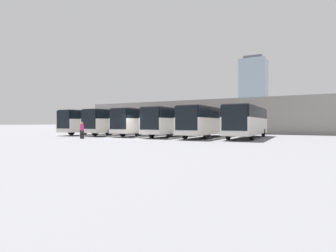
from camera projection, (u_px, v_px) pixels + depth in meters
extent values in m
plane|color=slate|center=(131.00, 138.00, 27.90)|extent=(600.00, 600.00, 0.00)
cube|color=silver|center=(248.00, 126.00, 28.50)|extent=(2.75, 12.39, 1.72)
cube|color=black|center=(248.00, 113.00, 28.48)|extent=(2.71, 12.21, 1.06)
cube|color=black|center=(234.00, 118.00, 22.99)|extent=(2.27, 0.07, 2.28)
cube|color=silver|center=(234.00, 134.00, 23.00)|extent=(2.45, 0.10, 0.40)
cube|color=#333338|center=(248.00, 108.00, 28.48)|extent=(2.64, 11.90, 0.12)
cylinder|color=black|center=(252.00, 135.00, 24.58)|extent=(0.31, 1.00, 0.99)
cylinder|color=black|center=(228.00, 135.00, 25.63)|extent=(0.31, 1.00, 0.99)
cylinder|color=black|center=(263.00, 133.00, 31.38)|extent=(0.31, 1.00, 0.99)
cylinder|color=black|center=(244.00, 132.00, 32.43)|extent=(0.31, 1.00, 0.99)
cube|color=#9E9E99|center=(223.00, 138.00, 27.90)|extent=(0.34, 7.24, 0.15)
cube|color=silver|center=(208.00, 126.00, 29.94)|extent=(2.75, 12.39, 1.72)
cube|color=black|center=(208.00, 114.00, 29.92)|extent=(2.71, 12.21, 1.06)
cube|color=black|center=(186.00, 118.00, 24.43)|extent=(2.27, 0.07, 2.28)
cube|color=silver|center=(186.00, 133.00, 24.44)|extent=(2.45, 0.10, 0.40)
cube|color=#333338|center=(208.00, 109.00, 29.92)|extent=(2.64, 11.90, 0.12)
cylinder|color=black|center=(206.00, 134.00, 26.02)|extent=(0.31, 1.00, 0.99)
cylinder|color=black|center=(185.00, 134.00, 27.07)|extent=(0.31, 1.00, 0.99)
cylinder|color=black|center=(226.00, 132.00, 32.82)|extent=(0.31, 1.00, 0.99)
cylinder|color=black|center=(209.00, 132.00, 33.87)|extent=(0.31, 1.00, 0.99)
cube|color=#9E9E99|center=(184.00, 137.00, 29.34)|extent=(0.34, 7.24, 0.15)
cube|color=silver|center=(175.00, 126.00, 32.31)|extent=(2.75, 12.39, 1.72)
cube|color=black|center=(175.00, 114.00, 32.30)|extent=(2.71, 12.21, 1.06)
cube|color=black|center=(149.00, 119.00, 26.81)|extent=(2.27, 0.07, 2.28)
cube|color=silver|center=(149.00, 132.00, 26.82)|extent=(2.45, 0.10, 0.40)
cube|color=#333338|center=(175.00, 110.00, 32.30)|extent=(2.64, 11.90, 0.12)
cylinder|color=black|center=(170.00, 134.00, 28.40)|extent=(0.31, 1.00, 0.99)
cylinder|color=black|center=(152.00, 133.00, 29.45)|extent=(0.31, 1.00, 0.99)
cylinder|color=black|center=(195.00, 132.00, 35.20)|extent=(0.31, 1.00, 0.99)
cylinder|color=black|center=(180.00, 131.00, 36.25)|extent=(0.31, 1.00, 0.99)
cube|color=#9E9E99|center=(153.00, 136.00, 31.72)|extent=(0.34, 7.24, 0.15)
cube|color=silver|center=(147.00, 126.00, 34.60)|extent=(2.75, 12.39, 1.72)
cube|color=black|center=(147.00, 115.00, 34.59)|extent=(2.71, 12.21, 1.06)
cube|color=black|center=(118.00, 119.00, 29.10)|extent=(2.27, 0.07, 2.28)
cube|color=silver|center=(118.00, 132.00, 29.11)|extent=(2.45, 0.10, 0.40)
cube|color=#333338|center=(147.00, 111.00, 34.59)|extent=(2.64, 11.90, 0.12)
cylinder|color=black|center=(138.00, 133.00, 30.69)|extent=(0.31, 1.00, 0.99)
cylinder|color=black|center=(123.00, 132.00, 31.74)|extent=(0.31, 1.00, 0.99)
cylinder|color=black|center=(168.00, 131.00, 37.49)|extent=(0.31, 1.00, 0.99)
cylinder|color=black|center=(155.00, 131.00, 38.54)|extent=(0.31, 1.00, 0.99)
cube|color=#9E9E99|center=(126.00, 135.00, 34.01)|extent=(0.34, 7.24, 0.15)
cube|color=silver|center=(121.00, 125.00, 36.52)|extent=(2.75, 12.39, 1.72)
cube|color=black|center=(121.00, 115.00, 36.50)|extent=(2.71, 12.21, 1.06)
cube|color=black|center=(88.00, 119.00, 31.01)|extent=(2.27, 0.07, 2.28)
cube|color=silver|center=(88.00, 131.00, 31.02)|extent=(2.45, 0.10, 0.40)
cube|color=#333338|center=(121.00, 111.00, 36.50)|extent=(2.64, 11.90, 0.12)
cylinder|color=black|center=(109.00, 132.00, 32.60)|extent=(0.31, 1.00, 0.99)
cylinder|color=black|center=(95.00, 132.00, 33.65)|extent=(0.31, 1.00, 0.99)
cylinder|color=black|center=(143.00, 131.00, 39.40)|extent=(0.31, 1.00, 0.99)
cylinder|color=black|center=(130.00, 131.00, 40.45)|extent=(0.31, 1.00, 0.99)
cube|color=#9E9E99|center=(100.00, 134.00, 35.92)|extent=(0.34, 7.24, 0.15)
cube|color=silver|center=(97.00, 125.00, 38.54)|extent=(2.75, 12.39, 1.72)
cube|color=black|center=(97.00, 116.00, 38.52)|extent=(2.71, 12.21, 1.06)
cube|color=black|center=(63.00, 119.00, 33.03)|extent=(2.27, 0.07, 2.28)
cube|color=silver|center=(63.00, 131.00, 33.04)|extent=(2.45, 0.10, 0.40)
cube|color=#333338|center=(97.00, 112.00, 38.52)|extent=(2.64, 11.90, 0.12)
cylinder|color=black|center=(84.00, 132.00, 34.62)|extent=(0.31, 1.00, 0.99)
cylinder|color=black|center=(71.00, 131.00, 35.67)|extent=(0.31, 1.00, 0.99)
cylinder|color=black|center=(120.00, 130.00, 41.42)|extent=(0.31, 1.00, 0.99)
cylinder|color=black|center=(108.00, 130.00, 42.47)|extent=(0.31, 1.00, 0.99)
cylinder|color=black|center=(83.00, 135.00, 27.54)|extent=(0.27, 0.27, 0.85)
cylinder|color=black|center=(81.00, 135.00, 27.51)|extent=(0.27, 0.27, 0.85)
cylinder|color=#D13375|center=(82.00, 127.00, 27.52)|extent=(0.55, 0.55, 0.67)
sphere|color=tan|center=(82.00, 123.00, 27.51)|extent=(0.23, 0.23, 0.23)
cube|color=gray|center=(208.00, 117.00, 49.07)|extent=(44.68, 12.41, 5.53)
cube|color=silver|center=(220.00, 106.00, 55.83)|extent=(44.68, 3.00, 0.24)
cylinder|color=slate|center=(303.00, 118.00, 49.42)|extent=(0.20, 0.20, 5.28)
cylinder|color=slate|center=(159.00, 119.00, 64.23)|extent=(0.20, 0.20, 5.28)
cube|color=#93A8B7|center=(254.00, 93.00, 201.57)|extent=(19.13, 19.13, 50.38)
cube|color=#4C4C51|center=(254.00, 59.00, 201.32)|extent=(13.39, 13.39, 2.40)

